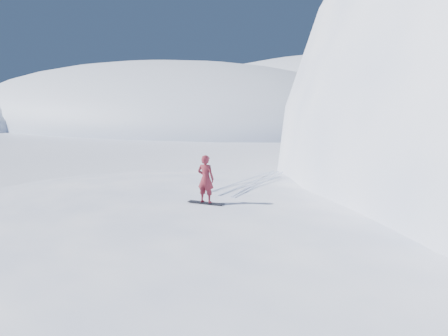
# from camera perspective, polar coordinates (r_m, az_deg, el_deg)

# --- Properties ---
(ground) EXTENTS (400.00, 400.00, 0.00)m
(ground) POSITION_cam_1_polar(r_m,az_deg,el_deg) (14.51, -6.21, -15.29)
(ground) COLOR white
(ground) RESTS_ON ground
(near_ridge) EXTENTS (36.00, 28.00, 4.80)m
(near_ridge) POSITION_cam_1_polar(r_m,az_deg,el_deg) (16.04, 4.20, -12.79)
(near_ridge) COLOR white
(near_ridge) RESTS_ON ground
(far_ridge_a) EXTENTS (120.00, 70.00, 28.00)m
(far_ridge_a) POSITION_cam_1_polar(r_m,az_deg,el_deg) (105.54, -10.10, 5.88)
(far_ridge_a) COLOR white
(far_ridge_a) RESTS_ON ground
(far_ridge_c) EXTENTS (140.00, 90.00, 36.00)m
(far_ridge_c) POSITION_cam_1_polar(r_m,az_deg,el_deg) (129.23, 16.41, 6.25)
(far_ridge_c) COLOR white
(far_ridge_c) RESTS_ON ground
(wind_bumps) EXTENTS (16.00, 14.40, 1.00)m
(wind_bumps) POSITION_cam_1_polar(r_m,az_deg,el_deg) (16.28, -2.23, -12.43)
(wind_bumps) COLOR white
(wind_bumps) RESTS_ON ground
(snowboard) EXTENTS (1.35, 0.56, 0.02)m
(snowboard) POSITION_cam_1_polar(r_m,az_deg,el_deg) (15.10, -2.39, -4.56)
(snowboard) COLOR black
(snowboard) RESTS_ON near_ridge
(snowboarder) EXTENTS (0.68, 0.53, 1.65)m
(snowboarder) POSITION_cam_1_polar(r_m,az_deg,el_deg) (14.93, -2.41, -1.43)
(snowboarder) COLOR maroon
(snowboarder) RESTS_ON snowboard
(vapor_plume) EXTENTS (8.78, 7.02, 6.14)m
(vapor_plume) POSITION_cam_1_polar(r_m,az_deg,el_deg) (75.85, -15.79, 4.39)
(vapor_plume) COLOR white
(vapor_plume) RESTS_ON ground
(board_tracks) EXTENTS (2.07, 5.97, 0.04)m
(board_tracks) POSITION_cam_1_polar(r_m,az_deg,el_deg) (18.83, 3.86, -1.76)
(board_tracks) COLOR silver
(board_tracks) RESTS_ON ground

